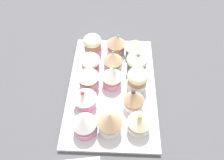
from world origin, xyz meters
The scene contains 16 objects.
ground_plane centered at (0.00, 0.00, -1.50)cm, with size 180.00×180.00×3.00cm, color #4C4C51.
baking_tray centered at (0.00, 0.00, 0.60)cm, with size 38.32×25.13×1.20cm.
cupcake_0 centered at (-13.58, -6.72, 4.64)cm, with size 5.77×5.77×6.81cm.
cupcake_1 centered at (-6.02, -6.74, 4.32)cm, with size 5.93×5.93×5.92cm.
cupcake_2 centered at (0.22, -6.61, 4.96)cm, with size 6.14×6.14×7.25cm.
cupcake_3 centered at (6.33, -6.87, 4.65)cm, with size 6.29×6.29×6.85cm.
cupcake_4 centered at (13.74, -6.11, 5.02)cm, with size 5.99×5.99×7.58cm.
cupcake_5 centered at (-13.80, 0.74, 4.82)cm, with size 6.12×6.12×7.19cm.
cupcake_6 centered at (-6.53, -0.36, 4.87)cm, with size 5.80×5.80×7.44cm.
cupcake_7 centered at (-0.72, 0.17, 5.17)cm, with size 5.85×5.85×7.84cm.
cupcake_8 centered at (13.29, 0.02, 5.37)cm, with size 6.25×6.25×7.94cm.
cupcake_9 centered at (-12.66, 6.80, 4.68)cm, with size 6.29×6.29×6.61cm.
cupcake_10 centered at (-6.28, 7.19, 4.80)cm, with size 6.44×6.44×7.22cm.
cupcake_11 centered at (0.35, 7.05, 4.83)cm, with size 5.87×5.87×7.30cm.
cupcake_12 centered at (6.44, 6.01, 4.87)cm, with size 5.56×5.56×7.45cm.
cupcake_13 centered at (12.79, 7.15, 4.69)cm, with size 5.84×5.84×7.15cm.
Camera 1 is at (34.96, 1.35, 51.95)cm, focal length 33.77 mm.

